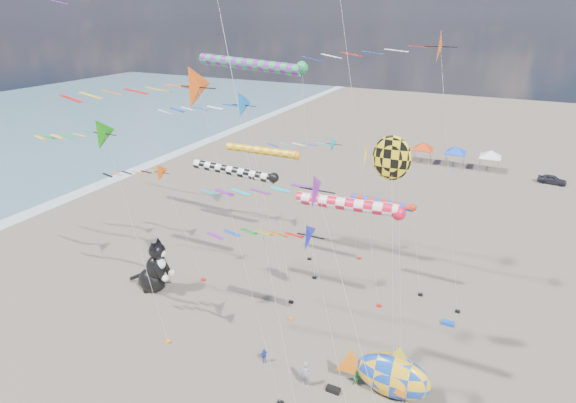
# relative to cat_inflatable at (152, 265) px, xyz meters

# --- Properties ---
(delta_kite_0) EXTENTS (10.89, 2.28, 16.27)m
(delta_kite_0) POSITION_rel_cat_inflatable_xyz_m (1.05, -4.96, 12.32)
(delta_kite_0) COLOR #1A8E0F
(delta_kite_0) RESTS_ON ground
(delta_kite_1) EXTENTS (11.51, 2.11, 17.65)m
(delta_kite_1) POSITION_rel_cat_inflatable_xyz_m (7.58, 1.38, 13.73)
(delta_kite_1) COLOR blue
(delta_kite_1) RESTS_ON ground
(delta_kite_2) EXTENTS (7.95, 1.60, 13.29)m
(delta_kite_2) POSITION_rel_cat_inflatable_xyz_m (17.47, -7.57, 9.53)
(delta_kite_2) COLOR #1519B9
(delta_kite_2) RESTS_ON ground
(delta_kite_5) EXTENTS (10.41, 1.82, 10.46)m
(delta_kite_5) POSITION_rel_cat_inflatable_xyz_m (-1.98, 3.06, 6.64)
(delta_kite_5) COLOR #F0550A
(delta_kite_5) RESTS_ON ground
(delta_kite_6) EXTENTS (9.87, 1.78, 12.55)m
(delta_kite_6) POSITION_rel_cat_inflatable_xyz_m (10.75, 12.92, 8.72)
(delta_kite_6) COLOR #0FB0CB
(delta_kite_6) RESTS_ON ground
(delta_kite_7) EXTENTS (11.84, 2.24, 20.46)m
(delta_kite_7) POSITION_rel_cat_inflatable_xyz_m (11.34, -6.36, 16.48)
(delta_kite_7) COLOR #F35511
(delta_kite_7) RESTS_ON ground
(delta_kite_8) EXTENTS (13.46, 2.37, 21.73)m
(delta_kite_8) POSITION_rel_cat_inflatable_xyz_m (19.17, 8.18, 17.69)
(delta_kite_8) COLOR #EB531A
(delta_kite_8) RESTS_ON ground
(delta_kite_9) EXTENTS (10.37, 1.89, 16.21)m
(delta_kite_9) POSITION_rel_cat_inflatable_xyz_m (18.27, -8.62, 12.38)
(delta_kite_9) COLOR purple
(delta_kite_9) RESTS_ON ground
(windsock_0) EXTENTS (9.16, 0.78, 10.90)m
(windsock_0) POSITION_rel_cat_inflatable_xyz_m (5.31, 10.68, 7.93)
(windsock_0) COLOR orange
(windsock_0) RESTS_ON ground
(windsock_1) EXTENTS (7.39, 0.75, 13.32)m
(windsock_1) POSITION_rel_cat_inflatable_xyz_m (18.50, -3.38, 10.32)
(windsock_1) COLOR red
(windsock_1) RESTS_ON ground
(windsock_2) EXTENTS (8.84, 0.80, 11.36)m
(windsock_2) POSITION_rel_cat_inflatable_xyz_m (6.91, 3.45, 8.38)
(windsock_2) COLOR black
(windsock_2) RESTS_ON ground
(windsock_3) EXTENTS (11.08, 0.95, 19.12)m
(windsock_3) POSITION_rel_cat_inflatable_xyz_m (6.18, 7.76, 16.06)
(windsock_3) COLOR green
(windsock_3) RESTS_ON ground
(windsock_4) EXTENTS (6.91, 0.62, 8.32)m
(windsock_4) POSITION_rel_cat_inflatable_xyz_m (17.39, 9.25, 5.40)
(windsock_4) COLOR red
(windsock_4) RESTS_ON ground
(angelfish_kite) EXTENTS (3.74, 3.02, 16.30)m
(angelfish_kite) POSITION_rel_cat_inflatable_xyz_m (19.54, -0.65, 12.33)
(angelfish_kite) COLOR yellow
(angelfish_kite) RESTS_ON ground
(cat_inflatable) EXTENTS (3.92, 2.22, 5.07)m
(cat_inflatable) POSITION_rel_cat_inflatable_xyz_m (0.00, 0.00, 0.00)
(cat_inflatable) COLOR black
(cat_inflatable) RESTS_ON ground
(fish_inflatable) EXTENTS (6.28, 2.37, 3.95)m
(fish_inflatable) POSITION_rel_cat_inflatable_xyz_m (21.47, -2.60, -1.00)
(fish_inflatable) COLOR #1344BB
(fish_inflatable) RESTS_ON ground
(person_adult) EXTENTS (0.75, 0.56, 1.88)m
(person_adult) POSITION_rel_cat_inflatable_xyz_m (16.29, -4.31, -1.60)
(person_adult) COLOR gray
(person_adult) RESTS_ON ground
(child_green) EXTENTS (0.62, 0.51, 1.18)m
(child_green) POSITION_rel_cat_inflatable_xyz_m (19.33, -2.85, -1.94)
(child_green) COLOR #1D702A
(child_green) RESTS_ON ground
(child_blue) EXTENTS (0.63, 0.68, 1.11)m
(child_blue) POSITION_rel_cat_inflatable_xyz_m (12.84, -3.60, -1.98)
(child_blue) COLOR #2327B8
(child_blue) RESTS_ON ground
(kite_bag_0) EXTENTS (0.90, 0.44, 0.30)m
(kite_bag_0) POSITION_rel_cat_inflatable_xyz_m (23.85, 6.20, -2.39)
(kite_bag_0) COLOR #1243B9
(kite_bag_0) RESTS_ON ground
(kite_bag_2) EXTENTS (0.90, 0.44, 0.30)m
(kite_bag_2) POSITION_rel_cat_inflatable_xyz_m (18.11, -3.99, -2.39)
(kite_bag_2) COLOR black
(kite_bag_2) RESTS_ON ground
(tent_row) EXTENTS (19.20, 4.20, 3.80)m
(tent_row) POSITION_rel_cat_inflatable_xyz_m (16.74, 47.29, 0.61)
(tent_row) COLOR silver
(tent_row) RESTS_ON ground
(parked_car) EXTENTS (3.87, 1.95, 1.26)m
(parked_car) POSITION_rel_cat_inflatable_xyz_m (32.74, 45.29, -1.90)
(parked_car) COLOR #26262D
(parked_car) RESTS_ON ground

